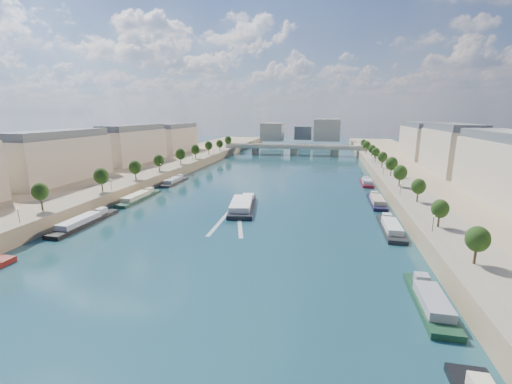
% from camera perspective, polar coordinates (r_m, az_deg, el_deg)
% --- Properties ---
extents(ground, '(700.00, 700.00, 0.00)m').
position_cam_1_polar(ground, '(147.93, 1.20, -0.00)').
color(ground, '#0C2E38').
rests_on(ground, ground).
extents(quay_left, '(44.00, 520.00, 5.00)m').
position_cam_1_polar(quay_left, '(175.23, -22.63, 1.89)').
color(quay_left, '#9E8460').
rests_on(quay_left, ground).
extents(quay_right, '(44.00, 520.00, 5.00)m').
position_cam_1_polar(quay_right, '(152.01, 28.95, -0.34)').
color(quay_right, '#9E8460').
rests_on(quay_right, ground).
extents(pave_left, '(14.00, 520.00, 0.10)m').
position_cam_1_polar(pave_left, '(166.81, -18.44, 2.60)').
color(pave_left, gray).
rests_on(pave_left, quay_left).
extents(pave_right, '(14.00, 520.00, 0.10)m').
position_cam_1_polar(pave_right, '(147.68, 23.51, 0.88)').
color(pave_right, gray).
rests_on(pave_right, quay_right).
extents(trees_left, '(4.80, 268.80, 8.26)m').
position_cam_1_polar(trees_left, '(166.70, -17.63, 4.54)').
color(trees_left, '#382B1E').
rests_on(trees_left, ground).
extents(trees_right, '(4.80, 268.80, 8.26)m').
position_cam_1_polar(trees_right, '(156.03, 22.26, 3.63)').
color(trees_right, '#382B1E').
rests_on(trees_right, ground).
extents(lamps_left, '(0.36, 200.36, 4.28)m').
position_cam_1_polar(lamps_left, '(155.61, -18.90, 2.87)').
color(lamps_left, black).
rests_on(lamps_left, ground).
extents(lamps_right, '(0.36, 200.36, 4.28)m').
position_cam_1_polar(lamps_right, '(151.16, 21.57, 2.37)').
color(lamps_right, black).
rests_on(lamps_right, ground).
extents(buildings_left, '(16.00, 226.00, 23.20)m').
position_cam_1_polar(buildings_left, '(190.53, -24.23, 6.82)').
color(buildings_left, '#C6B498').
rests_on(buildings_left, ground).
extents(buildings_right, '(16.00, 226.00, 23.20)m').
position_cam_1_polar(buildings_right, '(165.32, 32.62, 5.11)').
color(buildings_right, '#C6B498').
rests_on(buildings_right, ground).
extents(skyline, '(79.00, 42.00, 22.00)m').
position_cam_1_polar(skyline, '(362.39, 8.23, 10.00)').
color(skyline, '#C6B498').
rests_on(skyline, ground).
extents(bridge, '(112.00, 12.00, 8.15)m').
position_cam_1_polar(bridge, '(280.06, 6.37, 7.20)').
color(bridge, '#C1B79E').
rests_on(bridge, ground).
extents(tour_barge, '(12.81, 30.02, 3.94)m').
position_cam_1_polar(tour_barge, '(122.43, -2.26, -2.27)').
color(tour_barge, black).
rests_on(tour_barge, ground).
extents(wake, '(11.67, 26.03, 0.04)m').
position_cam_1_polar(wake, '(107.44, -4.40, -5.12)').
color(wake, silver).
rests_on(wake, ground).
extents(moored_barges_left, '(5.00, 153.43, 3.60)m').
position_cam_1_polar(moored_barges_left, '(117.38, -26.73, -4.53)').
color(moored_barges_left, '#191734').
rests_on(moored_barges_left, ground).
extents(moored_barges_right, '(5.00, 156.54, 3.60)m').
position_cam_1_polar(moored_barges_right, '(102.07, 22.05, -6.59)').
color(moored_barges_right, black).
rests_on(moored_barges_right, ground).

